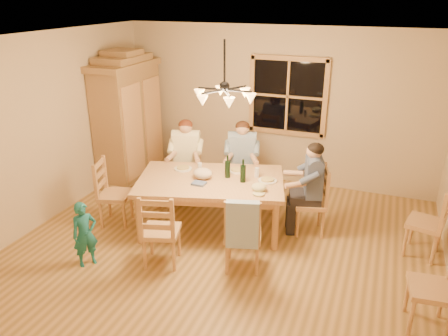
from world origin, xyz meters
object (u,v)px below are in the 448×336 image
at_px(wine_bottle_a, 228,166).
at_px(chair_end_right, 309,212).
at_px(child, 85,234).
at_px(armoire, 129,122).
at_px(adult_plaid_man, 242,151).
at_px(chair_far_right, 242,182).
at_px(wine_bottle_b, 243,171).
at_px(chair_spare_back, 423,233).
at_px(adult_woman, 186,150).
at_px(chair_end_left, 116,204).
at_px(chair_spare_front, 429,301).
at_px(chair_far_left, 187,180).
at_px(chandelier, 224,94).
at_px(adult_slate_man, 312,177).
at_px(chair_near_left, 162,242).
at_px(dining_table, 211,185).
at_px(chair_near_right, 243,245).

bearing_deg(wine_bottle_a, chair_end_right, 11.79).
height_order(wine_bottle_a, child, wine_bottle_a).
height_order(armoire, adult_plaid_man, armoire).
bearing_deg(child, chair_far_right, 8.97).
height_order(wine_bottle_b, chair_spare_back, wine_bottle_b).
bearing_deg(adult_woman, child, 65.20).
height_order(armoire, chair_end_left, armoire).
distance_m(armoire, chair_spare_front, 5.42).
relative_size(child, chair_spare_front, 0.86).
bearing_deg(chair_far_left, wine_bottle_b, 133.56).
relative_size(armoire, chair_far_left, 2.32).
bearing_deg(armoire, adult_plaid_man, -3.73).
relative_size(chandelier, chair_far_left, 0.78).
relative_size(chair_end_right, chair_spare_front, 1.00).
bearing_deg(adult_plaid_man, adult_slate_man, 136.64).
bearing_deg(adult_plaid_man, wine_bottle_a, 79.54).
height_order(chair_near_left, chair_end_right, same).
bearing_deg(adult_plaid_man, chair_end_left, 27.98).
distance_m(chandelier, child, 2.41).
height_order(adult_woman, wine_bottle_b, adult_woman).
height_order(chair_far_left, adult_plaid_man, adult_plaid_man).
relative_size(chair_end_right, adult_slate_man, 1.13).
relative_size(chair_end_left, chair_spare_front, 1.00).
xyz_separation_m(chair_end_right, adult_plaid_man, (-1.23, 0.64, 0.54)).
height_order(adult_plaid_man, wine_bottle_a, adult_plaid_man).
bearing_deg(wine_bottle_a, chandelier, -73.13).
xyz_separation_m(armoire, adult_slate_man, (3.39, -0.78, -0.22)).
xyz_separation_m(dining_table, chair_near_right, (0.75, -0.78, -0.36)).
xyz_separation_m(chair_end_right, chair_spare_front, (1.48, -1.48, 0.00)).
height_order(dining_table, chair_far_right, chair_far_right).
relative_size(adult_woman, adult_slate_man, 1.00).
xyz_separation_m(dining_table, adult_woman, (-0.75, 0.78, 0.18)).
bearing_deg(wine_bottle_a, adult_woman, 146.22).
xyz_separation_m(chair_far_right, adult_slate_man, (1.23, -0.64, 0.54)).
distance_m(armoire, adult_plaid_man, 2.18).
bearing_deg(wine_bottle_a, armoire, 155.59).
height_order(chandelier, chair_far_left, chandelier).
bearing_deg(chair_spare_front, dining_table, 62.84).
xyz_separation_m(chair_near_right, chair_end_right, (0.60, 1.16, 0.00)).
bearing_deg(chair_spare_back, wine_bottle_a, 107.06).
bearing_deg(chair_spare_front, wine_bottle_a, 58.75).
xyz_separation_m(adult_plaid_man, child, (-1.20, -2.44, -0.42)).
bearing_deg(wine_bottle_b, adult_plaid_man, 109.47).
distance_m(chair_far_left, adult_slate_man, 2.19).
bearing_deg(adult_slate_man, wine_bottle_a, 85.87).
bearing_deg(chair_near_left, wine_bottle_b, 43.07).
height_order(adult_slate_man, chair_spare_back, adult_slate_man).
height_order(chair_near_right, adult_woman, adult_woman).
xyz_separation_m(adult_plaid_man, adult_slate_man, (1.23, -0.64, 0.00)).
bearing_deg(chandelier, chair_near_left, -134.17).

